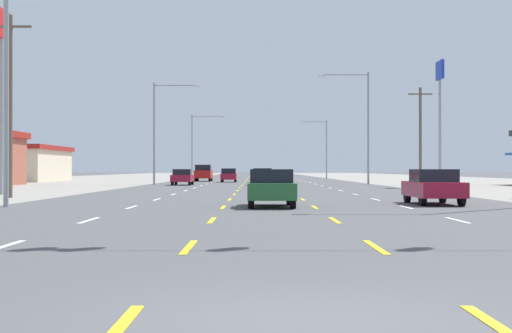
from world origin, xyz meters
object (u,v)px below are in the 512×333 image
Objects in this scene: streetlight_left_row_1 at (161,125)px; hatchback_center_turn_farthest at (260,174)px; sedan_far_left_midfar at (185,177)px; streetlight_left_row_0 at (22,67)px; sedan_far_right_near at (436,186)px; pole_sign_left_row_1 at (4,53)px; hatchback_inner_left_far at (231,175)px; sedan_center_turn_nearest at (273,187)px; streetlight_right_row_1 at (365,119)px; streetlight_left_row_2 at (198,141)px; suv_far_left_farther at (206,173)px; streetlight_right_row_2 at (326,145)px; pole_sign_right_row_2 at (442,93)px; hatchback_center_turn_mid at (265,177)px.

hatchback_center_turn_farthest is at bearing 77.71° from streetlight_left_row_1.
streetlight_left_row_0 is at bearing -93.42° from sedan_far_left_midfar.
sedan_far_right_near is 0.42× the size of pole_sign_left_row_1.
streetlight_left_row_1 is at bearing -114.91° from hatchback_inner_left_far.
streetlight_right_row_1 reaches higher than sedan_center_turn_nearest.
streetlight_right_row_1 is (9.89, -43.40, 5.41)m from hatchback_center_turn_farthest.
sedan_far_right_near is at bearing -78.93° from streetlight_left_row_2.
streetlight_right_row_2 reaches higher than suv_far_left_farther.
sedan_far_left_midfar is 1.15× the size of hatchback_inner_left_far.
hatchback_center_turn_farthest is at bearing 83.73° from hatchback_inner_left_far.
sedan_center_turn_nearest is 1.15× the size of hatchback_inner_left_far.
hatchback_inner_left_far is 30.08m from pole_sign_right_row_2.
streetlight_left_row_1 is at bearing 102.83° from sedan_center_turn_nearest.
suv_far_left_farther is 1.26× the size of hatchback_center_turn_farthest.
streetlight_right_row_1 is at bearing 77.43° from sedan_center_turn_nearest.
hatchback_inner_left_far is 0.38× the size of pole_sign_right_row_2.
streetlight_left_row_0 is at bearing -172.34° from sedan_far_right_near.
suv_far_left_farther is at bearing 130.59° from streetlight_right_row_1.
pole_sign_left_row_1 is 1.10× the size of streetlight_left_row_2.
streetlight_right_row_1 is (16.45, -19.20, 5.17)m from suv_far_left_farther.
streetlight_left_row_1 is 1.09× the size of streetlight_right_row_2.
suv_far_left_farther is (0.43, 21.68, 0.27)m from sedan_far_left_midfar.
suv_far_left_farther is 29.37m from streetlight_right_row_2.
hatchback_center_turn_mid is at bearing -17.21° from streetlight_left_row_1.
streetlight_right_row_1 is at bearing 86.08° from sedan_far_right_near.
pole_sign_left_row_1 is at bearing -106.76° from sedan_far_left_midfar.
streetlight_right_row_1 is at bearing 49.21° from pole_sign_left_row_1.
hatchback_inner_left_far is 0.37× the size of streetlight_right_row_1.
sedan_center_turn_nearest is 36.88m from pole_sign_right_row_2.
streetlight_left_row_2 is at bearing 96.41° from sedan_center_turn_nearest.
streetlight_left_row_0 is (-9.74, -40.09, 4.64)m from hatchback_center_turn_mid.
streetlight_left_row_0 reaches higher than sedan_far_left_midfar.
streetlight_left_row_1 reaches higher than hatchback_center_turn_mid.
sedan_center_turn_nearest is 1.15× the size of hatchback_center_turn_farthest.
streetlight_right_row_1 is at bearing -90.11° from streetlight_right_row_2.
hatchback_center_turn_mid is 0.44× the size of streetlight_right_row_2.
streetlight_left_row_0 is at bearing -114.12° from streetlight_right_row_1.
streetlight_left_row_2 reaches higher than suv_far_left_farther.
hatchback_center_turn_mid is at bearing -89.60° from hatchback_center_turn_farthest.
streetlight_right_row_1 is 43.13m from streetlight_right_row_2.
sedan_far_right_near is 1.15× the size of hatchback_center_turn_farthest.
hatchback_center_turn_mid and hatchback_center_turn_farthest have the same top height.
hatchback_center_turn_farthest is 87.16m from streetlight_left_row_0.
sedan_far_left_midfar is at bearing 73.24° from pole_sign_left_row_1.
sedan_far_right_near is 0.44× the size of pole_sign_right_row_2.
hatchback_center_turn_mid is 0.37× the size of streetlight_right_row_1.
suv_far_left_farther is at bearing -105.15° from hatchback_center_turn_farthest.
sedan_far_left_midfar is 40.97m from streetlight_left_row_0.
streetlight_right_row_1 reaches higher than pole_sign_right_row_2.
pole_sign_right_row_2 is at bearing 32.56° from pole_sign_left_row_1.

